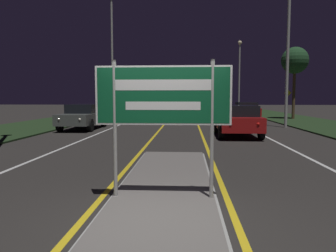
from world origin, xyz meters
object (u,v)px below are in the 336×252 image
(streetlight_left_far, at_px, (112,45))
(warning_sign, at_px, (287,101))
(car_receding_1, at_px, (246,110))
(car_receding_3, at_px, (201,105))
(car_approaching_0, at_px, (83,116))
(streetlight_right_near, at_px, (289,9))
(highway_sign, at_px, (163,101))
(car_receding_0, at_px, (237,120))
(car_approaching_1, at_px, (119,110))
(streetlight_right_far, at_px, (239,69))
(car_receding_2, at_px, (209,107))

(streetlight_left_far, distance_m, warning_sign, 16.11)
(car_receding_1, distance_m, car_receding_3, 22.57)
(car_approaching_0, bearing_deg, streetlight_right_near, 7.90)
(streetlight_right_near, height_order, car_approaching_0, streetlight_right_near)
(highway_sign, xyz_separation_m, car_approaching_0, (-5.74, 13.36, -1.03))
(highway_sign, bearing_deg, car_receding_0, 74.49)
(streetlight_left_far, bearing_deg, streetlight_right_near, -34.17)
(car_approaching_1, height_order, warning_sign, warning_sign)
(warning_sign, bearing_deg, car_receding_0, -116.23)
(car_receding_1, bearing_deg, streetlight_left_far, 176.76)
(streetlight_left_far, bearing_deg, car_receding_1, -3.24)
(streetlight_left_far, distance_m, car_approaching_0, 12.02)
(streetlight_right_far, xyz_separation_m, car_approaching_0, (-12.32, -20.54, -4.50))
(streetlight_right_near, xyz_separation_m, car_approaching_1, (-12.49, 9.38, -6.52))
(streetlight_right_far, bearing_deg, car_receding_0, -98.98)
(car_receding_0, height_order, warning_sign, warning_sign)
(streetlight_right_near, xyz_separation_m, warning_sign, (2.30, 7.41, -5.69))
(warning_sign, bearing_deg, streetlight_left_far, 174.85)
(streetlight_right_far, bearing_deg, car_receding_1, -95.60)
(car_approaching_0, bearing_deg, car_receding_0, -20.03)
(highway_sign, relative_size, streetlight_right_near, 0.22)
(car_receding_0, distance_m, car_receding_2, 21.60)
(car_receding_1, xyz_separation_m, car_receding_2, (-2.65, 8.65, 0.02))
(car_receding_2, relative_size, car_approaching_0, 0.94)
(streetlight_right_near, xyz_separation_m, car_receding_2, (-3.70, 16.77, -6.45))
(car_receding_0, bearing_deg, warning_sign, 63.77)
(streetlight_left_far, bearing_deg, car_approaching_1, 52.66)
(highway_sign, xyz_separation_m, streetlight_left_far, (-6.36, 23.86, 4.79))
(streetlight_right_near, distance_m, car_approaching_0, 14.02)
(car_receding_0, xyz_separation_m, car_receding_2, (0.04, 21.60, 0.01))
(car_receding_0, relative_size, car_receding_3, 0.96)
(streetlight_left_far, bearing_deg, warning_sign, -5.15)
(streetlight_left_far, height_order, car_receding_1, streetlight_left_far)
(streetlight_right_near, bearing_deg, car_approaching_1, 143.11)
(streetlight_right_far, bearing_deg, warning_sign, -78.62)
(car_receding_2, xyz_separation_m, warning_sign, (5.99, -9.35, 0.76))
(highway_sign, relative_size, car_approaching_1, 0.53)
(car_receding_1, bearing_deg, warning_sign, -11.81)
(car_receding_0, distance_m, car_receding_1, 13.23)
(highway_sign, height_order, streetlight_right_near, streetlight_right_near)
(car_receding_0, relative_size, car_approaching_1, 0.92)
(streetlight_left_far, height_order, car_approaching_0, streetlight_left_far)
(streetlight_left_far, xyz_separation_m, car_receding_2, (9.25, 7.98, -5.80))
(highway_sign, relative_size, car_approaching_0, 0.52)
(car_receding_2, bearing_deg, streetlight_left_far, -139.20)
(car_receding_0, bearing_deg, streetlight_right_near, 52.30)
(streetlight_right_far, bearing_deg, highway_sign, -100.98)
(highway_sign, bearing_deg, streetlight_right_far, 79.02)
(car_receding_3, bearing_deg, streetlight_right_near, -82.39)
(streetlight_left_far, relative_size, car_receding_0, 2.61)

